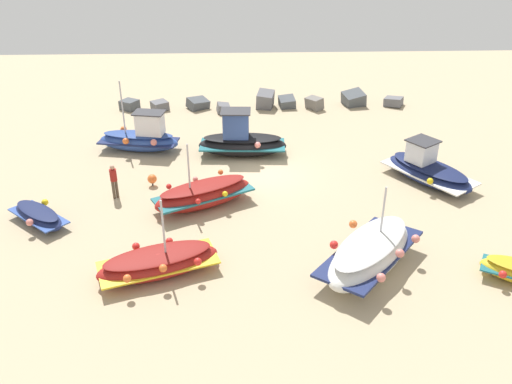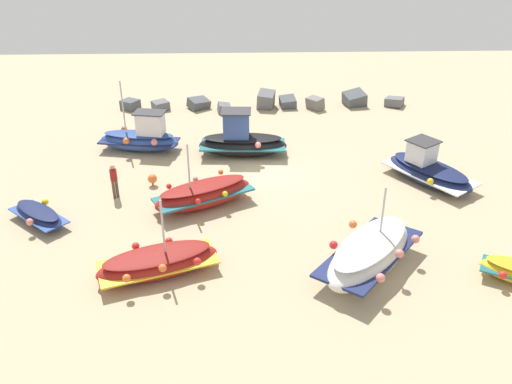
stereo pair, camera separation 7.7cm
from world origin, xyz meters
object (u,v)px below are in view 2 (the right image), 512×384
fishing_boat_5 (141,138)px  fishing_boat_7 (428,170)px  fishing_boat_0 (242,141)px  fishing_boat_3 (39,215)px  person_walking (114,179)px  mooring_buoy_0 (239,124)px  fishing_boat_4 (158,262)px  fishing_boat_1 (204,194)px  fishing_boat_2 (369,253)px  mooring_buoy_1 (152,179)px

fishing_boat_5 → fishing_boat_7: fishing_boat_5 is taller
fishing_boat_0 → fishing_boat_7: fishing_boat_0 is taller
fishing_boat_3 → person_walking: 3.64m
person_walking → mooring_buoy_0: person_walking is taller
fishing_boat_5 → mooring_buoy_0: size_ratio=6.47×
fishing_boat_4 → fishing_boat_5: fishing_boat_5 is taller
fishing_boat_1 → fishing_boat_2: 8.12m
person_walking → mooring_buoy_1: size_ratio=2.83×
mooring_buoy_0 → fishing_boat_4: bearing=-102.3°
mooring_buoy_0 → mooring_buoy_1: (-4.21, -6.89, -0.07)m
fishing_boat_5 → mooring_buoy_0: (5.37, 2.64, -0.31)m
fishing_boat_1 → fishing_boat_4: 5.19m
fishing_boat_0 → mooring_buoy_0: fishing_boat_0 is taller
fishing_boat_0 → fishing_boat_1: bearing=74.9°
mooring_buoy_0 → fishing_boat_3: bearing=-130.2°
fishing_boat_0 → mooring_buoy_1: bearing=41.0°
fishing_boat_4 → person_walking: fishing_boat_4 is taller
fishing_boat_2 → fishing_boat_3: (-13.43, 3.72, -0.34)m
person_walking → mooring_buoy_0: bearing=110.0°
fishing_boat_3 → fishing_boat_7: 18.21m
fishing_boat_0 → fishing_boat_5: bearing=-5.4°
fishing_boat_0 → fishing_boat_3: bearing=40.3°
fishing_boat_1 → fishing_boat_7: size_ratio=0.98×
fishing_boat_0 → fishing_boat_4: 11.00m
fishing_boat_1 → fishing_boat_5: (-3.76, 6.32, 0.13)m
fishing_boat_0 → fishing_boat_2: (4.65, -10.48, -0.08)m
fishing_boat_1 → fishing_boat_7: bearing=-16.7°
fishing_boat_1 → person_walking: size_ratio=2.86×
fishing_boat_0 → mooring_buoy_1: fishing_boat_0 is taller
fishing_boat_2 → mooring_buoy_1: (-9.03, 7.03, -0.35)m
fishing_boat_1 → mooring_buoy_1: (-2.60, 2.07, -0.24)m
fishing_boat_0 → fishing_boat_4: size_ratio=1.01×
fishing_boat_2 → fishing_boat_5: fishing_boat_5 is taller
fishing_boat_5 → mooring_buoy_0: fishing_boat_5 is taller
fishing_boat_3 → fishing_boat_7: (17.90, 3.34, 0.23)m
fishing_boat_3 → fishing_boat_1: bearing=51.3°
fishing_boat_1 → fishing_boat_3: bearing=162.4°
person_walking → mooring_buoy_1: person_walking is taller
person_walking → mooring_buoy_1: bearing=92.0°
fishing_boat_1 → fishing_boat_3: (-7.01, -1.24, -0.23)m
fishing_boat_2 → mooring_buoy_0: bearing=-121.2°
person_walking → fishing_boat_7: bearing=60.1°
fishing_boat_5 → mooring_buoy_1: 4.42m
fishing_boat_4 → fishing_boat_5: bearing=-97.8°
fishing_boat_0 → fishing_boat_1: 5.80m
fishing_boat_4 → fishing_boat_7: fishing_boat_4 is taller
fishing_boat_4 → fishing_boat_5: size_ratio=1.03×
fishing_boat_2 → fishing_boat_1: bearing=-87.9°
fishing_boat_0 → mooring_buoy_0: size_ratio=6.75×
fishing_boat_0 → fishing_boat_4: bearing=75.8°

